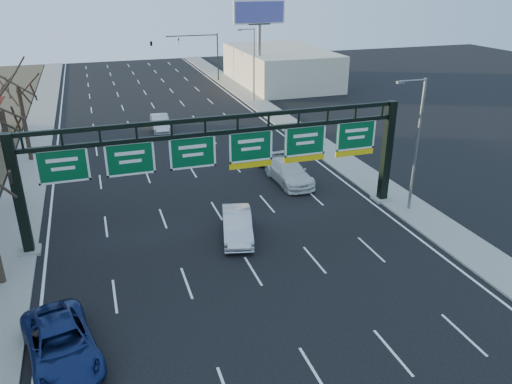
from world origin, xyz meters
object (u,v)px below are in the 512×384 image
object	(u,v)px
car_white_wagon	(289,172)
car_blue_suv	(61,344)
sign_gantry	(225,156)
car_silver_sedan	(237,225)

from	to	relation	value
car_white_wagon	car_blue_suv	bearing A→B (deg)	-139.03
sign_gantry	car_silver_sedan	bearing A→B (deg)	-86.13
sign_gantry	car_white_wagon	size ratio (longest dim) A/B	4.25
car_blue_suv	car_white_wagon	distance (m)	22.34
car_blue_suv	car_silver_sedan	world-z (taller)	car_silver_sedan
car_silver_sedan	car_blue_suv	bearing A→B (deg)	-127.90
car_blue_suv	car_silver_sedan	bearing A→B (deg)	26.94
car_blue_suv	car_silver_sedan	size ratio (longest dim) A/B	1.15
car_silver_sedan	car_white_wagon	size ratio (longest dim) A/B	0.85
sign_gantry	car_silver_sedan	world-z (taller)	sign_gantry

